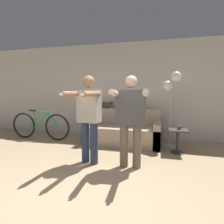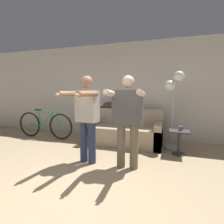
{
  "view_description": "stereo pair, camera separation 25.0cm",
  "coord_description": "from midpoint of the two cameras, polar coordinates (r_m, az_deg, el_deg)",
  "views": [
    {
      "loc": [
        0.95,
        -1.67,
        1.3
      ],
      "look_at": [
        0.06,
        1.83,
        0.86
      ],
      "focal_mm": 28.0,
      "sensor_mm": 36.0,
      "label": 1
    },
    {
      "loc": [
        1.19,
        -1.6,
        1.3
      ],
      "look_at": [
        0.06,
        1.83,
        0.86
      ],
      "focal_mm": 28.0,
      "sensor_mm": 36.0,
      "label": 2
    }
  ],
  "objects": [
    {
      "name": "bicycle",
      "position": [
        5.14,
        -19.84,
        -3.95
      ],
      "size": [
        1.74,
        0.07,
        0.8
      ],
      "color": "black",
      "rests_on": "ground_plane"
    },
    {
      "name": "ground_plane",
      "position": [
        2.35,
        -13.87,
        -26.98
      ],
      "size": [
        16.0,
        16.0,
        0.0
      ],
      "primitive_type": "plane",
      "color": "tan"
    },
    {
      "name": "person_left",
      "position": [
        3.1,
        -6.02,
        -0.67
      ],
      "size": [
        0.52,
        0.71,
        1.57
      ],
      "rotation": [
        0.0,
        0.0,
        -0.12
      ],
      "color": "#2D3856",
      "rests_on": "ground_plane"
    },
    {
      "name": "cat",
      "position": [
        4.68,
        0.7,
        2.34
      ],
      "size": [
        0.47,
        0.13,
        0.18
      ],
      "color": "#3D3833",
      "rests_on": "couch"
    },
    {
      "name": "side_table",
      "position": [
        3.89,
        22.81,
        -7.72
      ],
      "size": [
        0.39,
        0.39,
        0.51
      ],
      "color": "#38332D",
      "rests_on": "ground_plane"
    },
    {
      "name": "couch",
      "position": [
        4.36,
        5.66,
        -6.68
      ],
      "size": [
        1.81,
        0.83,
        0.85
      ],
      "color": "tan",
      "rests_on": "ground_plane"
    },
    {
      "name": "person_right",
      "position": [
        2.88,
        7.6,
        -1.12
      ],
      "size": [
        0.58,
        0.7,
        1.55
      ],
      "rotation": [
        0.0,
        0.0,
        0.06
      ],
      "color": "#6B604C",
      "rests_on": "ground_plane"
    },
    {
      "name": "wall_back",
      "position": [
        4.91,
        5.76,
        6.84
      ],
      "size": [
        10.0,
        0.05,
        2.6
      ],
      "color": "beige",
      "rests_on": "ground_plane"
    },
    {
      "name": "cup",
      "position": [
        3.84,
        23.3,
        -4.93
      ],
      "size": [
        0.08,
        0.08,
        0.09
      ],
      "color": "#3D6693",
      "rests_on": "side_table"
    },
    {
      "name": "floor_lamp",
      "position": [
        4.18,
        21.22,
        7.08
      ],
      "size": [
        0.41,
        0.35,
        1.74
      ],
      "color": "#B2B2B7",
      "rests_on": "ground_plane"
    }
  ]
}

